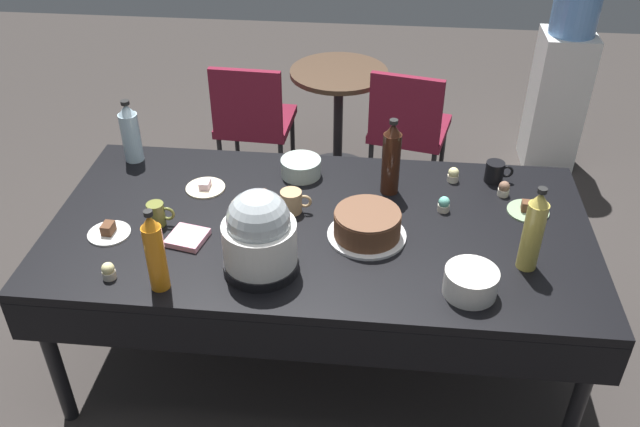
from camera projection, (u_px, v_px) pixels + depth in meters
The scene contains 26 objects.
ground at pixel (320, 352), 3.19m from camera, with size 9.00×9.00×0.00m, color #383330.
potluck_table at pixel (320, 236), 2.80m from camera, with size 2.20×1.10×0.75m.
frosted_layer_cake at pixel (367, 225), 2.66m from camera, with size 0.31×0.31×0.12m.
slow_cooker at pixel (259, 235), 2.44m from camera, with size 0.28×0.28×0.34m.
glass_salad_bowl at pixel (301, 167), 3.04m from camera, with size 0.18×0.18×0.08m, color #B2C6BC.
ceramic_snack_bowl at pixel (471, 282), 2.39m from camera, with size 0.19×0.19×0.10m, color silver.
dessert_plate_cream at pixel (205, 187), 2.97m from camera, with size 0.17×0.17×0.04m.
dessert_plate_white at pixel (109, 232), 2.69m from camera, with size 0.17×0.17×0.05m.
dessert_plate_sage at pixel (528, 210), 2.82m from camera, with size 0.17×0.17×0.05m.
cupcake_lemon at pixel (504, 189), 2.91m from camera, with size 0.05×0.05×0.07m.
cupcake_vanilla at pixel (444, 204), 2.82m from camera, with size 0.05×0.05×0.07m.
cupcake_mint at pixel (109, 271), 2.46m from camera, with size 0.05×0.05×0.07m.
cupcake_berry at pixel (264, 196), 2.87m from camera, with size 0.05×0.05×0.07m.
cupcake_rose at pixel (453, 175), 3.01m from camera, with size 0.05×0.05×0.07m.
soda_bottle_ginger_ale at pixel (533, 231), 2.44m from camera, with size 0.08×0.08×0.35m.
soda_bottle_cola at pixel (391, 159), 2.86m from camera, with size 0.08×0.08×0.35m.
soda_bottle_orange_juice at pixel (155, 253), 2.35m from camera, with size 0.07×0.07×0.33m.
soda_bottle_water at pixel (130, 133), 3.10m from camera, with size 0.09×0.09×0.30m.
coffee_mug_tan at pixel (292, 202), 2.80m from camera, with size 0.13×0.09×0.10m.
coffee_mug_olive at pixel (157, 214), 2.73m from camera, with size 0.11×0.07×0.10m.
coffee_mug_black at pixel (495, 172), 3.00m from camera, with size 0.12×0.08×0.09m.
paper_napkin_stack at pixel (187, 238), 2.66m from camera, with size 0.14×0.14×0.02m, color pink.
maroon_chair_left at pixel (253, 117), 4.10m from camera, with size 0.46×0.46×0.85m.
maroon_chair_right at pixel (408, 124), 4.02m from camera, with size 0.52×0.52×0.85m.
round_cafe_table at pixel (338, 104), 4.24m from camera, with size 0.60×0.60×0.72m.
water_cooler at pixel (561, 81), 4.30m from camera, with size 0.32×0.32×1.24m.
Camera 1 is at (0.23, -2.22, 2.37)m, focal length 37.99 mm.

